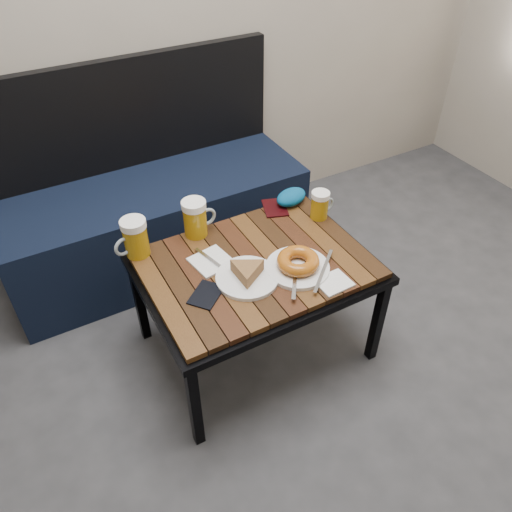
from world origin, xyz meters
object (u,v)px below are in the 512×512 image
beer_mug_left (135,238)px  passport_navy (206,295)px  knit_pouch (291,197)px  beer_mug_right (320,205)px  beer_mug_centre (196,218)px  plate_pie (247,274)px  bench (155,214)px  cafe_table (256,271)px  passport_burgundy (275,208)px  plate_bagel (298,264)px

beer_mug_left → passport_navy: bearing=97.8°
knit_pouch → beer_mug_right: bearing=-70.7°
beer_mug_centre → passport_navy: (-0.11, -0.33, -0.07)m
plate_pie → knit_pouch: same height
bench → cafe_table: size_ratio=1.67×
passport_navy → bench: bearing=134.3°
beer_mug_left → passport_navy: 0.36m
bench → plate_pie: bench is taller
plate_pie → passport_burgundy: bearing=46.7°
beer_mug_centre → passport_burgundy: beer_mug_centre is taller
bench → plate_bagel: bench is taller
cafe_table → beer_mug_right: (0.36, 0.12, 0.10)m
beer_mug_left → passport_burgundy: size_ratio=1.16×
knit_pouch → bench: bearing=133.6°
beer_mug_left → passport_navy: (0.13, -0.32, -0.07)m
bench → passport_navy: 0.84m
beer_mug_right → passport_burgundy: bearing=130.3°
cafe_table → passport_burgundy: passport_burgundy is taller
plate_bagel → passport_navy: plate_bagel is taller
beer_mug_left → knit_pouch: 0.68m
plate_bagel → knit_pouch: same height
beer_mug_left → plate_pie: bearing=117.9°
cafe_table → passport_burgundy: bearing=47.9°
plate_bagel → passport_burgundy: plate_bagel is taller
plate_pie → passport_burgundy: size_ratio=1.72×
passport_burgundy → bench: bearing=147.4°
bench → cafe_table: (0.14, -0.74, 0.16)m
beer_mug_left → passport_navy: size_ratio=1.22×
cafe_table → beer_mug_left: beer_mug_left is taller
beer_mug_left → plate_bagel: 0.60m
bench → beer_mug_left: bearing=-114.3°
plate_pie → plate_bagel: same height
knit_pouch → plate_bagel: bearing=-118.8°
beer_mug_centre → plate_pie: size_ratio=0.67×
plate_pie → passport_navy: 0.16m
beer_mug_centre → passport_burgundy: size_ratio=1.16×
bench → plate_bagel: size_ratio=5.09×
beer_mug_centre → passport_burgundy: bearing=-4.2°
plate_pie → plate_bagel: 0.19m
bench → beer_mug_centre: bearing=-87.1°
bench → passport_navy: bench is taller
beer_mug_centre → knit_pouch: (0.43, -0.00, -0.04)m
passport_navy → plate_bagel: bearing=43.9°
beer_mug_left → passport_burgundy: 0.60m
beer_mug_right → beer_mug_centre: bearing=161.7°
bench → knit_pouch: (0.46, -0.48, 0.23)m
beer_mug_right → knit_pouch: (-0.05, 0.14, -0.03)m
beer_mug_right → passport_burgundy: (-0.13, 0.14, -0.06)m
beer_mug_centre → beer_mug_right: 0.50m
plate_pie → passport_burgundy: plate_pie is taller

